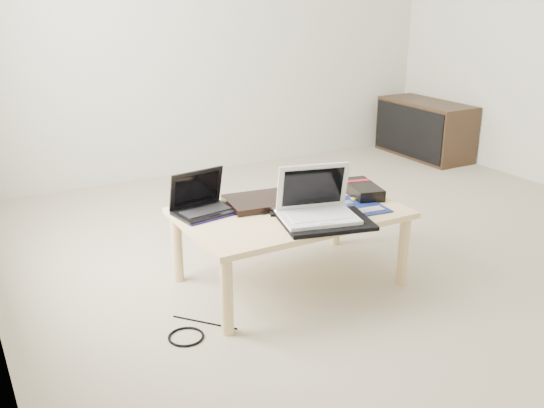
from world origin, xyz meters
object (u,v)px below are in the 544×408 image
coffee_table (290,219)px  gpu_box (362,190)px  media_cabinet (424,129)px  netbook (203,204)px  white_laptop (317,207)px

coffee_table → gpu_box: bearing=1.9°
media_cabinet → netbook: netbook is taller
coffee_table → media_cabinet: (2.38, 1.59, -0.10)m
netbook → white_laptop: bearing=-40.8°
coffee_table → gpu_box: (0.46, 0.02, 0.08)m
white_laptop → gpu_box: (0.43, 0.20, -0.04)m
white_laptop → coffee_table: bearing=100.0°
white_laptop → gpu_box: white_laptop is taller
white_laptop → gpu_box: size_ratio=1.28×
media_cabinet → white_laptop: white_laptop is taller
media_cabinet → white_laptop: (-2.35, -1.78, 0.22)m
gpu_box → netbook: bearing=168.9°
media_cabinet → netbook: bearing=-153.1°
netbook → white_laptop: size_ratio=0.79×
coffee_table → gpu_box: 0.47m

